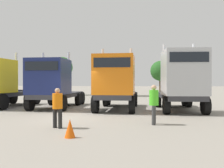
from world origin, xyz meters
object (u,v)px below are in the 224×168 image
Objects in this scene: visitor_in_hivis at (57,105)px; visitor_with_camera at (154,101)px; semi_truck_navy at (53,84)px; semi_truck_orange at (116,83)px; semi_truck_silver at (181,80)px; traffic_cone_near at (70,128)px.

visitor_with_camera is at bearing -48.17° from visitor_in_hivis.
semi_truck_navy is 4.47m from semi_truck_orange.
semi_truck_orange reaches higher than semi_truck_navy.
semi_truck_silver reaches higher than semi_truck_navy.
visitor_in_hivis reaches higher than traffic_cone_near.
semi_truck_silver is 4.02× the size of visitor_in_hivis.
semi_truck_orange reaches higher than traffic_cone_near.
semi_truck_navy is 9.15m from traffic_cone_near.
visitor_with_camera is at bearing 45.31° from traffic_cone_near.
visitor_in_hivis is 0.93× the size of visitor_with_camera.
traffic_cone_near is at bearing 23.84° from semi_truck_navy.
visitor_with_camera is 2.81× the size of traffic_cone_near.
semi_truck_orange is 6.42m from visitor_in_hivis.
semi_truck_navy is at bearing 114.83° from traffic_cone_near.
semi_truck_navy is 0.99× the size of semi_truck_orange.
semi_truck_navy is 10.30× the size of traffic_cone_near.
semi_truck_silver is (8.55, -0.55, 0.20)m from semi_truck_navy.
semi_truck_navy is at bearing 45.45° from visitor_in_hivis.
semi_truck_orange is at bearing -94.24° from semi_truck_silver.
semi_truck_orange is at bearing 82.59° from semi_truck_navy.
semi_truck_silver reaches higher than visitor_with_camera.
semi_truck_navy is 8.55m from visitor_with_camera.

